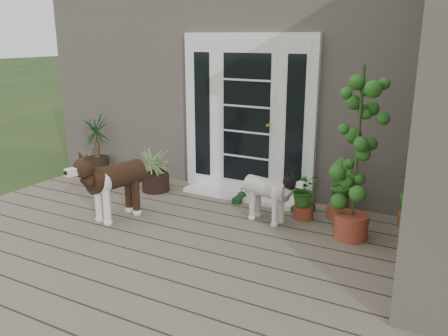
% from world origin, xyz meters
% --- Properties ---
extents(deck, '(6.20, 4.60, 0.12)m').
position_xyz_m(deck, '(0.00, 0.40, 0.06)').
color(deck, '#6B5B4C').
rests_on(deck, ground).
extents(house_main, '(7.40, 4.00, 3.10)m').
position_xyz_m(house_main, '(0.00, 4.65, 1.55)').
color(house_main, '#665E54').
rests_on(house_main, ground).
extents(door_unit, '(1.90, 0.14, 2.15)m').
position_xyz_m(door_unit, '(-0.20, 2.60, 1.19)').
color(door_unit, white).
rests_on(door_unit, deck).
extents(door_step, '(1.60, 0.40, 0.05)m').
position_xyz_m(door_step, '(-0.20, 2.40, 0.14)').
color(door_step, white).
rests_on(door_step, deck).
extents(brindle_dog, '(0.60, 0.99, 0.77)m').
position_xyz_m(brindle_dog, '(-1.14, 1.00, 0.50)').
color(brindle_dog, '#372114').
rests_on(brindle_dog, deck).
extents(white_dog, '(0.77, 0.46, 0.60)m').
position_xyz_m(white_dog, '(0.47, 1.76, 0.42)').
color(white_dog, white).
rests_on(white_dog, deck).
extents(spider_plant, '(0.69, 0.69, 0.69)m').
position_xyz_m(spider_plant, '(-1.36, 2.06, 0.46)').
color(spider_plant, '#81965C').
rests_on(spider_plant, deck).
extents(yucca, '(0.74, 0.74, 0.94)m').
position_xyz_m(yucca, '(-2.75, 2.40, 0.59)').
color(yucca, black).
rests_on(yucca, deck).
extents(herb_a, '(0.47, 0.47, 0.48)m').
position_xyz_m(herb_a, '(0.81, 2.06, 0.36)').
color(herb_a, '#1B6021').
rests_on(herb_a, deck).
extents(herb_b, '(0.48, 0.48, 0.51)m').
position_xyz_m(herb_b, '(1.18, 2.26, 0.38)').
color(herb_b, '#1C5E1A').
rests_on(herb_b, deck).
extents(herb_c, '(0.52, 0.52, 0.58)m').
position_xyz_m(herb_c, '(1.98, 2.40, 0.41)').
color(herb_c, '#265719').
rests_on(herb_c, deck).
extents(sapling, '(0.67, 0.67, 1.91)m').
position_xyz_m(sapling, '(1.45, 1.76, 1.07)').
color(sapling, '#1B5718').
rests_on(sapling, deck).
extents(clog_left, '(0.16, 0.31, 0.09)m').
position_xyz_m(clog_left, '(-0.12, 2.22, 0.17)').
color(clog_left, '#163819').
rests_on(clog_left, deck).
extents(clog_right, '(0.32, 0.36, 0.10)m').
position_xyz_m(clog_right, '(0.74, 2.27, 0.17)').
color(clog_right, '#163615').
rests_on(clog_right, deck).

